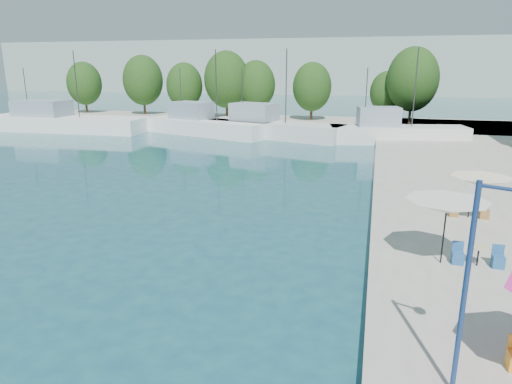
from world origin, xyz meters
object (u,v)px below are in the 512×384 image
(trawler_03, at_px, (269,128))
(street_lamp, at_px, (487,254))
(trawler_02, at_px, (204,126))
(umbrella_cream, at_px, (481,182))
(trawler_01, at_px, (62,122))
(umbrella_white, at_px, (447,207))
(trawler_04, at_px, (394,133))

(trawler_03, relative_size, street_lamp, 3.43)
(trawler_02, distance_m, umbrella_cream, 37.64)
(trawler_02, distance_m, trawler_03, 8.06)
(trawler_02, bearing_deg, trawler_01, -156.44)
(umbrella_cream, xyz_separation_m, street_lamp, (-2.67, -13.73, 1.59))
(trawler_03, bearing_deg, umbrella_white, -49.96)
(trawler_04, distance_m, street_lamp, 41.08)
(trawler_01, relative_size, trawler_04, 1.45)
(trawler_02, xyz_separation_m, trawler_03, (8.06, -0.05, -0.00))
(trawler_02, relative_size, street_lamp, 3.25)
(trawler_02, xyz_separation_m, umbrella_cream, (25.05, -28.06, 1.42))
(trawler_01, xyz_separation_m, umbrella_white, (41.46, -32.67, 1.78))
(umbrella_white, height_order, umbrella_cream, umbrella_white)
(umbrella_white, bearing_deg, trawler_03, 113.30)
(trawler_01, height_order, umbrella_white, trawler_01)
(trawler_01, distance_m, street_lamp, 57.70)
(trawler_03, bearing_deg, trawler_01, -160.31)
(trawler_03, distance_m, street_lamp, 44.23)
(umbrella_white, xyz_separation_m, umbrella_cream, (2.33, 6.04, -0.35))
(trawler_03, bearing_deg, street_lamp, -54.32)
(trawler_01, relative_size, umbrella_white, 6.97)
(trawler_02, distance_m, trawler_04, 21.90)
(street_lamp, bearing_deg, umbrella_cream, 101.62)
(trawler_03, relative_size, trawler_04, 1.18)
(trawler_04, xyz_separation_m, umbrella_white, (0.84, -33.28, 1.77))
(trawler_02, distance_m, street_lamp, 47.50)
(trawler_04, relative_size, umbrella_cream, 5.20)
(trawler_01, relative_size, street_lamp, 4.21)
(trawler_02, height_order, street_lamp, trawler_02)
(trawler_03, xyz_separation_m, umbrella_cream, (16.99, -28.01, 1.42))
(trawler_01, relative_size, trawler_02, 1.29)
(trawler_02, relative_size, trawler_03, 0.95)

